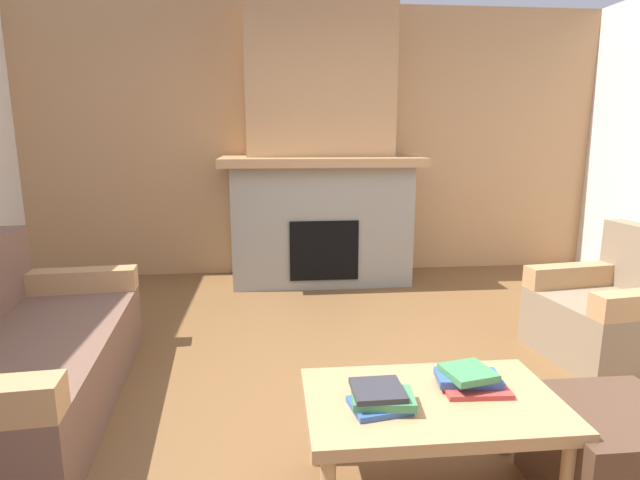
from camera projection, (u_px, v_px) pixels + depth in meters
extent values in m
plane|color=brown|center=(369.00, 420.00, 2.62)|extent=(9.00, 9.00, 0.00)
cube|color=tan|center=(317.00, 143.00, 5.27)|extent=(6.00, 0.12, 2.70)
cube|color=gray|center=(321.00, 223.00, 5.03)|extent=(1.70, 0.70, 1.15)
cube|color=black|center=(324.00, 250.00, 4.75)|extent=(0.64, 0.08, 0.56)
cube|color=tan|center=(321.00, 161.00, 4.85)|extent=(1.90, 0.82, 0.08)
cube|color=tan|center=(320.00, 78.00, 4.84)|extent=(1.40, 0.50, 1.47)
cube|color=brown|center=(31.00, 374.00, 2.69)|extent=(0.99, 1.86, 0.40)
cube|color=tan|center=(71.00, 281.00, 3.42)|extent=(0.85, 0.23, 0.15)
cube|color=#847056|center=(606.00, 328.00, 3.33)|extent=(0.85, 0.85, 0.40)
cube|color=tan|center=(577.00, 275.00, 3.57)|extent=(0.77, 0.24, 0.15)
cube|color=tan|center=(432.00, 403.00, 2.00)|extent=(1.00, 0.60, 0.05)
cylinder|color=tan|center=(316.00, 425.00, 2.24)|extent=(0.06, 0.06, 0.38)
cylinder|color=tan|center=(507.00, 414.00, 2.32)|extent=(0.06, 0.06, 0.38)
cube|color=#4C3323|center=(611.00, 455.00, 2.01)|extent=(0.52, 0.52, 0.40)
cube|color=#335699|center=(379.00, 406.00, 1.92)|extent=(0.24, 0.20, 0.02)
cube|color=#3D7F4C|center=(383.00, 398.00, 1.92)|extent=(0.25, 0.18, 0.03)
cube|color=#2D2D33|center=(378.00, 390.00, 1.93)|extent=(0.19, 0.19, 0.02)
cube|color=#B23833|center=(475.00, 388.00, 2.06)|extent=(0.27, 0.19, 0.02)
cube|color=#335699|center=(468.00, 378.00, 2.08)|extent=(0.27, 0.17, 0.03)
cube|color=#3D7F4C|center=(468.00, 373.00, 2.06)|extent=(0.22, 0.21, 0.03)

